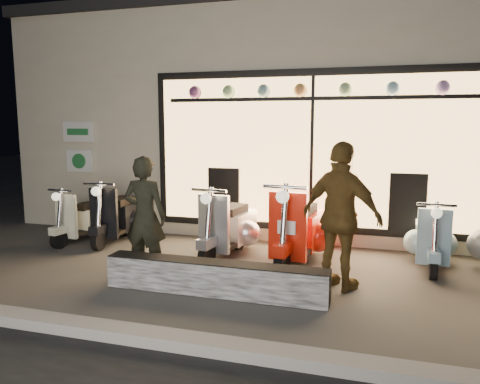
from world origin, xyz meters
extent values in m
plane|color=#383533|center=(0.00, 0.00, 0.00)|extent=(40.00, 40.00, 0.00)
cube|color=slate|center=(0.00, -2.00, 0.06)|extent=(40.00, 0.25, 0.12)
cube|color=beige|center=(0.00, 5.00, 2.00)|extent=(10.00, 6.00, 4.00)
cube|color=black|center=(0.00, 5.00, 4.10)|extent=(10.20, 6.20, 0.20)
cube|color=black|center=(0.80, 1.98, 1.55)|extent=(5.45, 0.06, 2.65)
cube|color=#FFBF6B|center=(0.80, 1.94, 1.55)|extent=(5.20, 0.04, 2.40)
cube|color=black|center=(0.80, 1.90, 2.40)|extent=(4.90, 0.06, 0.06)
cube|color=white|center=(-3.60, 1.96, 1.85)|extent=(0.65, 0.04, 0.38)
cube|color=white|center=(-3.60, 1.96, 1.30)|extent=(0.55, 0.04, 0.42)
cube|color=black|center=(0.04, -0.65, 0.20)|extent=(2.70, 0.28, 0.40)
cylinder|color=black|center=(-0.42, 0.31, 0.18)|extent=(0.15, 0.36, 0.35)
cylinder|color=black|center=(-0.27, 1.34, 0.18)|extent=(0.17, 0.37, 0.35)
cube|color=#B7B7BC|center=(-0.39, 0.53, 0.58)|extent=(0.48, 0.14, 0.85)
cube|color=#B7B7BC|center=(-0.28, 1.23, 0.39)|extent=(0.54, 0.78, 0.48)
cube|color=black|center=(-0.30, 1.13, 0.68)|extent=(0.37, 0.62, 0.12)
sphere|color=#FFF2CC|center=(-0.42, 0.30, 0.98)|extent=(0.18, 0.18, 0.16)
cylinder|color=black|center=(0.68, 0.17, 0.19)|extent=(0.16, 0.40, 0.39)
cylinder|color=black|center=(0.81, 1.30, 0.19)|extent=(0.18, 0.40, 0.39)
cube|color=red|center=(0.71, 0.41, 0.64)|extent=(0.53, 0.14, 0.93)
cube|color=red|center=(0.80, 1.19, 0.43)|extent=(0.57, 0.85, 0.52)
cube|color=black|center=(0.79, 1.07, 0.75)|extent=(0.39, 0.67, 0.14)
sphere|color=#FFF2CC|center=(0.68, 0.16, 1.08)|extent=(0.19, 0.19, 0.17)
cylinder|color=black|center=(-2.38, 0.63, 0.17)|extent=(0.13, 0.35, 0.34)
cylinder|color=black|center=(-2.46, 1.64, 0.17)|extent=(0.15, 0.35, 0.34)
cube|color=black|center=(-2.40, 0.84, 0.56)|extent=(0.47, 0.11, 0.83)
cube|color=black|center=(-2.45, 1.53, 0.38)|extent=(0.48, 0.74, 0.46)
cube|color=black|center=(-2.44, 1.43, 0.67)|extent=(0.33, 0.59, 0.12)
sphere|color=#FFF2CC|center=(-2.38, 0.62, 0.96)|extent=(0.16, 0.16, 0.15)
cylinder|color=black|center=(-3.06, 0.55, 0.15)|extent=(0.13, 0.31, 0.31)
cylinder|color=black|center=(-2.94, 1.44, 0.15)|extent=(0.15, 0.32, 0.31)
cube|color=beige|center=(-3.04, 0.74, 0.50)|extent=(0.42, 0.12, 0.74)
cube|color=beige|center=(-2.95, 1.35, 0.34)|extent=(0.46, 0.67, 0.41)
cube|color=black|center=(-2.97, 1.26, 0.59)|extent=(0.32, 0.53, 0.11)
sphere|color=#FFF2CC|center=(-3.06, 0.54, 0.85)|extent=(0.15, 0.15, 0.13)
cylinder|color=black|center=(2.58, 0.66, 0.16)|extent=(0.10, 0.32, 0.32)
cylinder|color=black|center=(2.62, 1.59, 0.16)|extent=(0.12, 0.32, 0.32)
cube|color=#83A8B9|center=(2.59, 0.85, 0.52)|extent=(0.43, 0.08, 0.76)
cube|color=#83A8B9|center=(2.61, 1.49, 0.35)|extent=(0.41, 0.66, 0.43)
cube|color=black|center=(2.61, 1.40, 0.61)|extent=(0.28, 0.53, 0.11)
sphere|color=#FFF2CC|center=(2.58, 0.65, 0.88)|extent=(0.14, 0.14, 0.14)
imported|color=black|center=(-1.08, -0.23, 0.80)|extent=(0.59, 0.39, 1.60)
imported|color=brown|center=(1.44, -0.03, 0.90)|extent=(1.14, 0.87, 1.81)
camera|label=1|loc=(1.85, -5.66, 2.03)|focal=35.00mm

